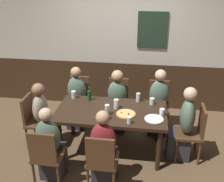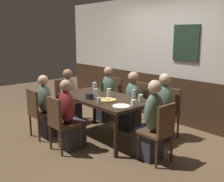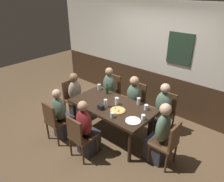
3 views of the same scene
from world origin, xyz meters
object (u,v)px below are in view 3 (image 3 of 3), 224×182
at_px(tumbler_short, 117,101).
at_px(person_left_near, 62,118).
at_px(chair_head_west, 72,96).
at_px(pint_glass_stout, 146,107).
at_px(chair_head_east, 168,142).
at_px(pint_glass_amber, 139,102).
at_px(person_mid_far, 132,103).
at_px(person_mid_near, 87,132).
at_px(person_right_far, 161,114).
at_px(highball_clear, 112,115).
at_px(person_head_west, 77,99).
at_px(beer_glass_half, 143,118).
at_px(chair_right_far, 165,111).
at_px(beer_bottle_green, 107,90).
at_px(chair_left_far, 112,90).
at_px(chair_mid_far, 136,100).
at_px(pint_glass_pale, 106,104).
at_px(pizza, 118,110).
at_px(tumbler_water, 99,87).
at_px(dining_table, 112,108).
at_px(chair_left_near, 55,120).
at_px(condiment_caddy, 101,107).
at_px(chair_mid_near, 80,135).
at_px(person_left_far, 108,93).
at_px(plate_white_large, 133,121).

bearing_deg(tumbler_short, person_left_near, -136.07).
xyz_separation_m(chair_head_west, pint_glass_stout, (1.86, 0.29, 0.29)).
relative_size(chair_head_east, pint_glass_amber, 6.11).
xyz_separation_m(person_mid_far, person_mid_near, (0.00, -1.40, 0.00)).
relative_size(person_right_far, person_mid_near, 1.03).
height_order(highball_clear, tumbler_short, tumbler_short).
relative_size(person_head_west, beer_glass_half, 11.18).
height_order(chair_right_far, beer_bottle_green, beer_bottle_green).
bearing_deg(beer_glass_half, chair_left_far, 149.14).
height_order(person_left_near, person_mid_near, person_mid_near).
xyz_separation_m(chair_mid_far, pint_glass_pale, (-0.04, -1.00, 0.31)).
relative_size(person_left_near, beer_bottle_green, 4.77).
height_order(chair_head_west, pizza, chair_head_west).
bearing_deg(pint_glass_pale, tumbler_water, 143.56).
xyz_separation_m(dining_table, chair_left_far, (-0.74, 0.86, -0.16)).
height_order(chair_left_near, person_head_west, person_head_west).
relative_size(person_left_near, condiment_caddy, 10.16).
distance_m(chair_mid_near, person_mid_far, 1.56).
distance_m(beer_glass_half, tumbler_short, 0.70).
distance_m(tumbler_short, pint_glass_stout, 0.59).
bearing_deg(pint_glass_pale, condiment_caddy, -94.91).
distance_m(dining_table, chair_head_east, 1.26).
xyz_separation_m(pizza, pint_glass_pale, (-0.28, -0.04, 0.06)).
bearing_deg(person_left_far, pizza, -39.37).
bearing_deg(pint_glass_pale, person_right_far, 46.92).
xyz_separation_m(dining_table, person_mid_far, (-0.00, 0.70, -0.19)).
relative_size(person_left_far, highball_clear, 11.28).
distance_m(chair_left_far, person_left_far, 0.16).
distance_m(pint_glass_amber, pint_glass_stout, 0.23).
relative_size(chair_mid_far, person_left_far, 0.77).
xyz_separation_m(chair_left_far, plate_white_large, (1.38, -1.04, 0.25)).
distance_m(chair_mid_far, person_right_far, 0.75).
xyz_separation_m(chair_mid_far, person_mid_near, (-0.00, -1.56, -0.02)).
distance_m(chair_left_far, chair_head_east, 2.17).
bearing_deg(highball_clear, chair_left_near, -153.03).
distance_m(plate_white_large, condiment_caddy, 0.70).
bearing_deg(pint_glass_pale, dining_table, 72.24).
bearing_deg(person_right_far, person_mid_near, -117.76).
relative_size(chair_right_far, chair_left_near, 1.00).
bearing_deg(pint_glass_stout, chair_left_far, 156.98).
distance_m(chair_mid_far, person_left_far, 0.76).
xyz_separation_m(person_head_west, pint_glass_stout, (1.70, 0.29, 0.32)).
bearing_deg(chair_mid_far, condiment_caddy, -92.72).
height_order(chair_head_west, beer_bottle_green, beer_bottle_green).
bearing_deg(person_mid_near, pint_glass_pale, 94.29).
relative_size(chair_head_west, person_right_far, 0.76).
relative_size(pizza, beer_bottle_green, 1.24).
distance_m(beer_glass_half, plate_white_large, 0.19).
distance_m(chair_left_near, chair_mid_near, 0.74).
bearing_deg(pizza, pint_glass_amber, 71.45).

